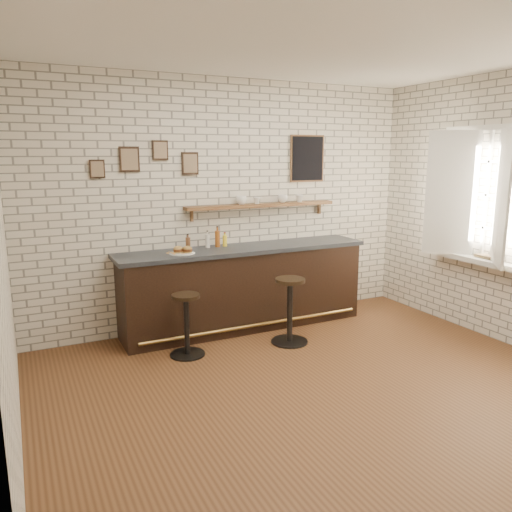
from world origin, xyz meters
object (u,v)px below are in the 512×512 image
object	(u,v)px
bitters_bottle_amber	(217,238)
shelf_cup_a	(241,200)
condiment_bottle_yellow	(225,240)
bitters_bottle_brown	(188,243)
book_upper	(482,256)
bitters_bottle_white	(208,241)
bar_counter	(244,287)
sandwich_plate	(182,253)
shelf_cup_c	(283,199)
bar_stool_left	(187,323)
book_lower	(481,258)
shelf_cup_b	(257,200)
bar_stool_right	(290,308)
ciabatta_sandwich	(183,250)
shelf_cup_d	(300,198)

from	to	relation	value
bitters_bottle_amber	shelf_cup_a	bearing A→B (deg)	8.65
condiment_bottle_yellow	bitters_bottle_brown	bearing A→B (deg)	180.00
bitters_bottle_amber	book_upper	distance (m)	3.08
bitters_bottle_white	book_upper	size ratio (longest dim) A/B	0.86
bitters_bottle_white	bitters_bottle_amber	world-z (taller)	bitters_bottle_amber
condiment_bottle_yellow	book_upper	size ratio (longest dim) A/B	0.71
bar_counter	book_upper	distance (m)	2.79
sandwich_plate	book_upper	distance (m)	3.43
shelf_cup_c	book_upper	xyz separation A→B (m)	(1.68, -1.69, -0.59)
bitters_bottle_brown	bar_stool_left	distance (m)	1.04
bar_stool_left	book_lower	distance (m)	3.42
sandwich_plate	shelf_cup_b	distance (m)	1.22
bitters_bottle_amber	bar_stool_right	distance (m)	1.23
ciabatta_sandwich	bitters_bottle_brown	distance (m)	0.26
ciabatta_sandwich	book_upper	xyz separation A→B (m)	(3.11, -1.42, -0.10)
bar_counter	condiment_bottle_yellow	world-z (taller)	condiment_bottle_yellow
condiment_bottle_yellow	book_upper	world-z (taller)	condiment_bottle_yellow
bar_counter	sandwich_plate	bearing A→B (deg)	-175.02
shelf_cup_d	sandwich_plate	bearing A→B (deg)	-163.32
ciabatta_sandwich	shelf_cup_b	size ratio (longest dim) A/B	2.57
bitters_bottle_amber	bar_counter	bearing A→B (deg)	-27.40
ciabatta_sandwich	bar_stool_left	size ratio (longest dim) A/B	0.34
bitters_bottle_white	book_upper	world-z (taller)	bitters_bottle_white
shelf_cup_d	condiment_bottle_yellow	bearing A→B (deg)	-169.65
condiment_bottle_yellow	book_lower	size ratio (longest dim) A/B	0.79
book_upper	bar_stool_left	bearing A→B (deg)	161.99
bitters_bottle_brown	bar_stool_left	bearing A→B (deg)	-111.20
bar_counter	bitters_bottle_amber	distance (m)	0.69
bar_counter	shelf_cup_a	size ratio (longest dim) A/B	23.19
shelf_cup_d	shelf_cup_b	bearing A→B (deg)	-172.43
bitters_bottle_white	shelf_cup_b	size ratio (longest dim) A/B	2.29
shelf_cup_b	condiment_bottle_yellow	bearing A→B (deg)	146.29
bar_stool_right	shelf_cup_b	size ratio (longest dim) A/B	8.32
shelf_cup_d	book_upper	bearing A→B (deg)	-42.14
bar_counter	book_upper	size ratio (longest dim) A/B	12.90
shelf_cup_c	condiment_bottle_yellow	bearing A→B (deg)	121.91
shelf_cup_a	book_lower	world-z (taller)	shelf_cup_a
bitters_bottle_brown	shelf_cup_b	xyz separation A→B (m)	(0.93, 0.05, 0.46)
bitters_bottle_brown	bar_stool_left	xyz separation A→B (m)	(-0.27, -0.69, -0.72)
ciabatta_sandwich	bar_stool_left	world-z (taller)	ciabatta_sandwich
shelf_cup_a	bar_counter	bearing A→B (deg)	-142.13
bar_counter	book_lower	size ratio (longest dim) A/B	14.36
bar_stool_right	shelf_cup_b	bearing A→B (deg)	88.01
sandwich_plate	shelf_cup_d	xyz separation A→B (m)	(1.69, 0.27, 0.53)
bitters_bottle_white	shelf_cup_a	world-z (taller)	shelf_cup_a
bitters_bottle_white	shelf_cup_d	size ratio (longest dim) A/B	2.13
bitters_bottle_amber	bar_stool_left	size ratio (longest dim) A/B	0.37
shelf_cup_d	bitters_bottle_amber	bearing A→B (deg)	-169.88
bitters_bottle_amber	shelf_cup_a	world-z (taller)	shelf_cup_a
shelf_cup_d	ciabatta_sandwich	bearing A→B (deg)	-163.27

